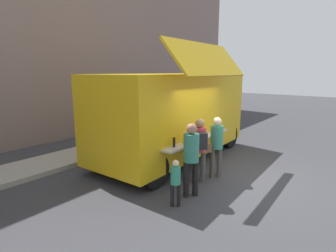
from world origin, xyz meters
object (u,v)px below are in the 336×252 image
food_truck_main (174,113)px  trash_bin (185,121)px  child_near_queue (176,179)px  customer_rear_waiting (191,154)px  customer_mid_with_backpack (200,144)px  customer_front_ordering (216,142)px

food_truck_main → trash_bin: 4.78m
child_near_queue → trash_bin: bearing=-4.7°
trash_bin → child_near_queue: child_near_queue is taller
customer_rear_waiting → child_near_queue: (-0.63, -0.01, -0.42)m
customer_mid_with_backpack → customer_rear_waiting: customer_rear_waiting is taller
child_near_queue → customer_rear_waiting: bearing=-36.7°
customer_front_ordering → food_truck_main: bearing=11.1°
customer_mid_with_backpack → child_near_queue: size_ratio=1.62×
trash_bin → customer_mid_with_backpack: (-5.34, -4.17, 0.63)m
customer_front_ordering → child_near_queue: (-2.05, -0.12, -0.38)m
customer_mid_with_backpack → child_near_queue: customer_mid_with_backpack is taller
customer_mid_with_backpack → child_near_queue: (-1.45, -0.29, -0.43)m
food_truck_main → customer_rear_waiting: (-2.14, -2.13, -0.51)m
food_truck_main → trash_bin: bearing=28.1°
trash_bin → customer_rear_waiting: (-6.16, -4.45, 0.63)m
food_truck_main → customer_front_ordering: 2.22m
customer_front_ordering → customer_rear_waiting: size_ratio=0.97×
customer_mid_with_backpack → child_near_queue: bearing=150.1°
trash_bin → customer_mid_with_backpack: bearing=-142.0°
trash_bin → customer_rear_waiting: customer_rear_waiting is taller
trash_bin → child_near_queue: 8.13m
trash_bin → customer_rear_waiting: size_ratio=0.49×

